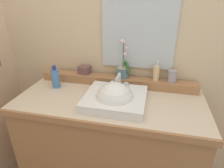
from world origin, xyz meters
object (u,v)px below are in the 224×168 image
(potted_plant, at_px, (123,70))
(soap_dispenser, at_px, (156,73))
(trinket_box, at_px, (84,70))
(sink_basin, at_px, (115,100))
(lotion_bottle, at_px, (56,78))
(tumbler_cup, at_px, (172,76))

(potted_plant, distance_m, soap_dispenser, 0.27)
(potted_plant, bearing_deg, trinket_box, 179.37)
(sink_basin, height_order, potted_plant, potted_plant)
(sink_basin, bearing_deg, potted_plant, 89.98)
(sink_basin, xyz_separation_m, potted_plant, (0.00, 0.32, 0.11))
(lotion_bottle, bearing_deg, trinket_box, 43.40)
(lotion_bottle, bearing_deg, tumbler_cup, 9.96)
(sink_basin, xyz_separation_m, tumbler_cup, (0.39, 0.31, 0.09))
(soap_dispenser, relative_size, trinket_box, 1.64)
(sink_basin, xyz_separation_m, soap_dispenser, (0.27, 0.31, 0.11))
(tumbler_cup, height_order, trinket_box, tumbler_cup)
(sink_basin, xyz_separation_m, trinket_box, (-0.34, 0.32, 0.08))
(sink_basin, height_order, tumbler_cup, sink_basin)
(trinket_box, bearing_deg, tumbler_cup, 8.20)
(sink_basin, relative_size, trinket_box, 4.38)
(lotion_bottle, bearing_deg, potted_plant, 17.99)
(soap_dispenser, height_order, lotion_bottle, soap_dispenser)
(trinket_box, xyz_separation_m, lotion_bottle, (-0.18, -0.17, -0.02))
(sink_basin, bearing_deg, tumbler_cup, 38.40)
(trinket_box, relative_size, lotion_bottle, 0.51)
(sink_basin, distance_m, trinket_box, 0.48)
(lotion_bottle, bearing_deg, sink_basin, -15.82)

